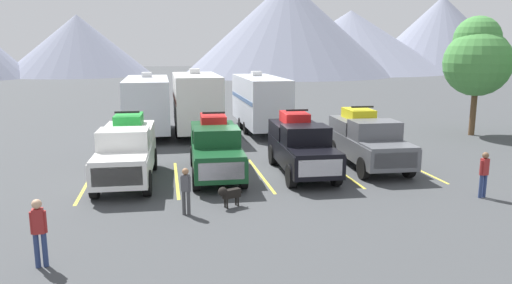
% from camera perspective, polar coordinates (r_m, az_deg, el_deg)
% --- Properties ---
extents(ground_plane, '(240.00, 240.00, 0.00)m').
position_cam_1_polar(ground_plane, '(20.37, 0.30, -3.62)').
color(ground_plane, '#3F4244').
extents(pickup_truck_a, '(2.26, 5.63, 2.69)m').
position_cam_1_polar(pickup_truck_a, '(19.48, -15.17, -0.97)').
color(pickup_truck_a, white).
rests_on(pickup_truck_a, ground).
extents(pickup_truck_b, '(2.22, 5.72, 2.53)m').
position_cam_1_polar(pickup_truck_b, '(19.81, -4.85, -0.64)').
color(pickup_truck_b, '#144723').
rests_on(pickup_truck_b, ground).
extents(pickup_truck_c, '(2.23, 5.49, 2.60)m').
position_cam_1_polar(pickup_truck_c, '(20.13, 5.37, -0.37)').
color(pickup_truck_c, black).
rests_on(pickup_truck_c, ground).
extents(pickup_truck_d, '(2.37, 5.51, 2.60)m').
position_cam_1_polar(pickup_truck_d, '(21.77, 13.16, 0.28)').
color(pickup_truck_d, '#595B60').
rests_on(pickup_truck_d, ground).
extents(lot_stripe_a, '(0.12, 5.50, 0.01)m').
position_cam_1_polar(lot_stripe_a, '(19.84, -19.51, -4.67)').
color(lot_stripe_a, gold).
rests_on(lot_stripe_a, ground).
extents(lot_stripe_b, '(0.12, 5.50, 0.01)m').
position_cam_1_polar(lot_stripe_b, '(19.59, -9.45, -4.36)').
color(lot_stripe_b, gold).
rests_on(lot_stripe_b, ground).
extents(lot_stripe_c, '(0.12, 5.50, 0.01)m').
position_cam_1_polar(lot_stripe_c, '(19.96, 0.54, -3.92)').
color(lot_stripe_c, gold).
rests_on(lot_stripe_c, ground).
extents(lot_stripe_d, '(0.12, 5.50, 0.01)m').
position_cam_1_polar(lot_stripe_d, '(20.89, 9.89, -3.40)').
color(lot_stripe_d, gold).
rests_on(lot_stripe_d, ground).
extents(lot_stripe_e, '(0.12, 5.50, 0.01)m').
position_cam_1_polar(lot_stripe_e, '(22.33, 18.24, -2.85)').
color(lot_stripe_e, gold).
rests_on(lot_stripe_e, ground).
extents(camper_trailer_a, '(2.58, 8.54, 3.72)m').
position_cam_1_polar(camper_trailer_a, '(29.41, -12.83, 4.59)').
color(camper_trailer_a, silver).
rests_on(camper_trailer_a, ground).
extents(camper_trailer_b, '(2.64, 7.64, 3.94)m').
position_cam_1_polar(camper_trailer_b, '(28.81, -7.12, 4.87)').
color(camper_trailer_b, white).
rests_on(camper_trailer_b, ground).
extents(camper_trailer_c, '(2.44, 8.87, 3.71)m').
position_cam_1_polar(camper_trailer_c, '(30.06, 0.48, 5.00)').
color(camper_trailer_c, silver).
rests_on(camper_trailer_c, ground).
extents(person_a, '(0.32, 0.24, 1.52)m').
position_cam_1_polar(person_a, '(15.22, -8.37, -5.47)').
color(person_a, '#3F3F42').
rests_on(person_a, ground).
extents(person_b, '(0.38, 0.23, 1.71)m').
position_cam_1_polar(person_b, '(12.66, -24.48, -9.36)').
color(person_b, navy).
rests_on(person_b, ground).
extents(person_c, '(0.36, 0.23, 1.65)m').
position_cam_1_polar(person_c, '(18.55, 25.57, -3.21)').
color(person_c, navy).
rests_on(person_c, ground).
extents(dog, '(0.85, 0.51, 0.74)m').
position_cam_1_polar(dog, '(15.86, -3.38, -6.13)').
color(dog, black).
rests_on(dog, ground).
extents(tree_a, '(3.91, 3.91, 7.05)m').
position_cam_1_polar(tree_a, '(31.44, 24.91, 9.17)').
color(tree_a, brown).
rests_on(tree_a, ground).
extents(mountain_ridge, '(148.83, 49.18, 17.87)m').
position_cam_1_polar(mountain_ridge, '(97.03, -1.56, 12.43)').
color(mountain_ridge, gray).
rests_on(mountain_ridge, ground).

